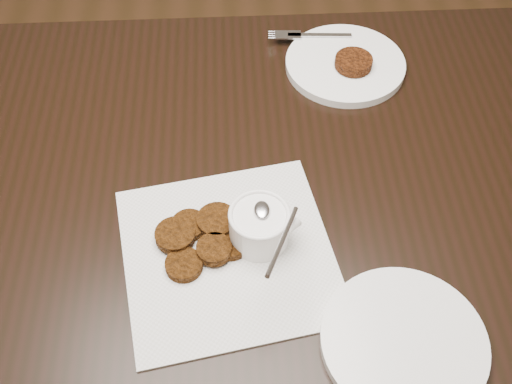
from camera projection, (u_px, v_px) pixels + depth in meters
table at (200, 312)px, 1.26m from camera, size 1.41×0.91×0.75m
napkin at (228, 254)px, 0.90m from camera, size 0.34×0.34×0.00m
sauce_ramekin at (259, 213)px, 0.87m from camera, size 0.12×0.12×0.12m
patty_cluster at (203, 238)px, 0.90m from camera, size 0.23×0.23×0.02m
plate_with_patty at (346, 61)px, 1.14m from camera, size 0.23×0.23×0.03m
plate_empty at (404, 342)px, 0.81m from camera, size 0.25×0.25×0.02m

